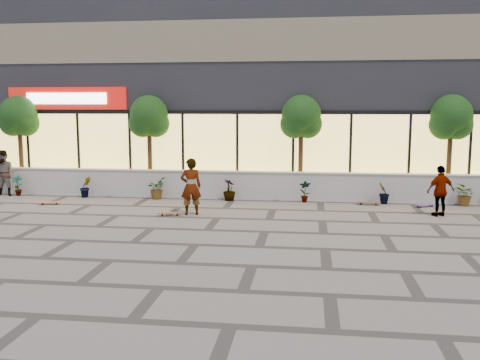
# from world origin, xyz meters

# --- Properties ---
(ground) EXTENTS (80.00, 80.00, 0.00)m
(ground) POSITION_xyz_m (0.00, 0.00, 0.00)
(ground) COLOR gray
(ground) RESTS_ON ground
(planter_wall) EXTENTS (22.00, 0.42, 1.04)m
(planter_wall) POSITION_xyz_m (0.00, 7.00, 0.52)
(planter_wall) COLOR beige
(planter_wall) RESTS_ON ground
(retail_building) EXTENTS (24.00, 9.17, 8.50)m
(retail_building) POSITION_xyz_m (-0.00, 12.49, 4.25)
(retail_building) COLOR #242529
(retail_building) RESTS_ON ground
(shrub_a) EXTENTS (0.43, 0.29, 0.81)m
(shrub_a) POSITION_xyz_m (-8.50, 6.45, 0.41)
(shrub_a) COLOR #153410
(shrub_a) RESTS_ON ground
(shrub_b) EXTENTS (0.57, 0.57, 0.81)m
(shrub_b) POSITION_xyz_m (-5.70, 6.45, 0.41)
(shrub_b) COLOR #153410
(shrub_b) RESTS_ON ground
(shrub_c) EXTENTS (0.68, 0.77, 0.81)m
(shrub_c) POSITION_xyz_m (-2.90, 6.45, 0.41)
(shrub_c) COLOR #153410
(shrub_c) RESTS_ON ground
(shrub_d) EXTENTS (0.64, 0.64, 0.81)m
(shrub_d) POSITION_xyz_m (-0.10, 6.45, 0.41)
(shrub_d) COLOR #153410
(shrub_d) RESTS_ON ground
(shrub_e) EXTENTS (0.46, 0.35, 0.81)m
(shrub_e) POSITION_xyz_m (2.70, 6.45, 0.41)
(shrub_e) COLOR #153410
(shrub_e) RESTS_ON ground
(shrub_f) EXTENTS (0.55, 0.57, 0.81)m
(shrub_f) POSITION_xyz_m (5.50, 6.45, 0.41)
(shrub_f) COLOR #153410
(shrub_f) RESTS_ON ground
(shrub_g) EXTENTS (0.77, 0.84, 0.81)m
(shrub_g) POSITION_xyz_m (8.30, 6.45, 0.41)
(shrub_g) COLOR #153410
(shrub_g) RESTS_ON ground
(tree_west) EXTENTS (1.60, 1.50, 3.92)m
(tree_west) POSITION_xyz_m (-9.00, 7.70, 2.99)
(tree_west) COLOR #49311A
(tree_west) RESTS_ON ground
(tree_midwest) EXTENTS (1.60, 1.50, 3.92)m
(tree_midwest) POSITION_xyz_m (-3.50, 7.70, 2.99)
(tree_midwest) COLOR #49311A
(tree_midwest) RESTS_ON ground
(tree_mideast) EXTENTS (1.60, 1.50, 3.92)m
(tree_mideast) POSITION_xyz_m (2.50, 7.70, 2.99)
(tree_mideast) COLOR #49311A
(tree_mideast) RESTS_ON ground
(tree_east) EXTENTS (1.60, 1.50, 3.92)m
(tree_east) POSITION_xyz_m (8.00, 7.70, 2.99)
(tree_east) COLOR #49311A
(tree_east) RESTS_ON ground
(skater_center) EXTENTS (0.78, 0.63, 1.85)m
(skater_center) POSITION_xyz_m (-0.93, 3.70, 0.92)
(skater_center) COLOR white
(skater_center) RESTS_ON ground
(skater_left) EXTENTS (0.91, 0.73, 1.80)m
(skater_left) POSITION_xyz_m (-8.94, 6.30, 0.90)
(skater_left) COLOR #888058
(skater_left) RESTS_ON ground
(skater_right_near) EXTENTS (1.03, 0.72, 1.63)m
(skater_right_near) POSITION_xyz_m (7.00, 4.51, 0.81)
(skater_right_near) COLOR white
(skater_right_near) RESTS_ON ground
(skateboard_center) EXTENTS (0.81, 0.39, 0.09)m
(skateboard_center) POSITION_xyz_m (-1.58, 3.46, 0.08)
(skateboard_center) COLOR brown
(skateboard_center) RESTS_ON ground
(skateboard_left) EXTENTS (0.80, 0.43, 0.09)m
(skateboard_left) POSITION_xyz_m (-6.35, 4.79, 0.08)
(skateboard_left) COLOR orange
(skateboard_left) RESTS_ON ground
(skateboard_right_near) EXTENTS (0.86, 0.29, 0.10)m
(skateboard_right_near) POSITION_xyz_m (4.95, 6.20, 0.08)
(skateboard_right_near) COLOR brown
(skateboard_right_near) RESTS_ON ground
(skateboard_right_far) EXTENTS (0.76, 0.51, 0.09)m
(skateboard_right_far) POSITION_xyz_m (6.88, 6.06, 0.08)
(skateboard_right_far) COLOR #674F91
(skateboard_right_far) RESTS_ON ground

